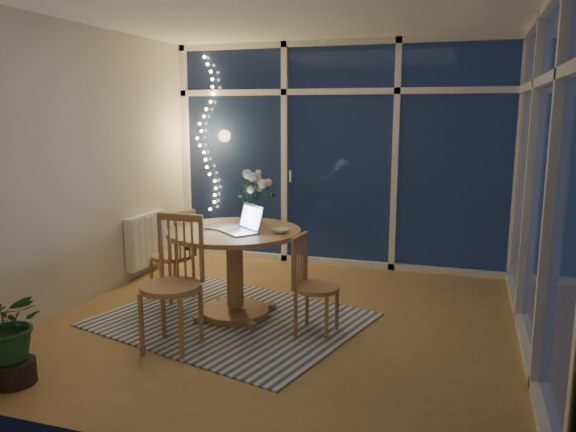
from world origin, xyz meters
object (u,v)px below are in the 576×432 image
object	(u,v)px
dining_table	(235,273)
laptop	(238,218)
chair_left	(172,254)
chair_right	(317,285)
potted_plant	(10,330)
chair_front	(170,284)
flower_vase	(253,212)

from	to	relation	value
dining_table	laptop	bearing A→B (deg)	-50.26
dining_table	chair_left	bearing A→B (deg)	161.35
chair_left	chair_right	distance (m)	1.63
laptop	potted_plant	bearing A→B (deg)	-83.49
chair_left	chair_right	size ratio (longest dim) A/B	1.08
chair_front	flower_vase	xyz separation A→B (m)	(0.24, 1.12, 0.38)
potted_plant	chair_front	bearing A→B (deg)	48.70
flower_vase	chair_front	bearing A→B (deg)	-102.24
chair_front	potted_plant	xyz separation A→B (m)	(-0.73, -0.83, -0.14)
chair_left	chair_right	bearing A→B (deg)	96.10
chair_right	potted_plant	xyz separation A→B (m)	(-1.71, -1.45, -0.04)
chair_left	potted_plant	xyz separation A→B (m)	(-0.15, -1.88, -0.07)
chair_right	chair_front	bearing A→B (deg)	126.93
chair_left	laptop	distance (m)	1.04
chair_right	laptop	size ratio (longest dim) A/B	2.44
chair_front	potted_plant	distance (m)	1.12
dining_table	chair_right	world-z (taller)	chair_right
dining_table	laptop	size ratio (longest dim) A/B	3.40
chair_right	chair_front	world-z (taller)	chair_front
chair_front	chair_left	bearing A→B (deg)	117.90
dining_table	potted_plant	bearing A→B (deg)	-119.51
chair_right	potted_plant	distance (m)	2.24
dining_table	chair_left	xyz separation A→B (m)	(-0.77, 0.26, 0.05)
dining_table	laptop	world-z (taller)	laptop
laptop	chair_right	bearing A→B (deg)	34.05
dining_table	chair_right	bearing A→B (deg)	-12.48
laptop	potted_plant	size ratio (longest dim) A/B	0.45
chair_front	flower_vase	distance (m)	1.20
chair_left	flower_vase	world-z (taller)	flower_vase
chair_front	potted_plant	size ratio (longest dim) A/B	1.38
chair_right	potted_plant	world-z (taller)	chair_right
dining_table	chair_right	distance (m)	0.81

